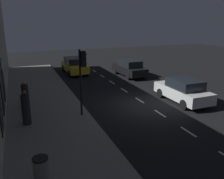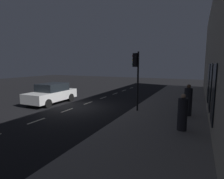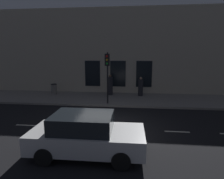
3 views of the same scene
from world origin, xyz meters
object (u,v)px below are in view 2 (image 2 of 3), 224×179
object	(u,v)px
trash_bin	(189,94)
traffic_light	(136,68)
pedestrian_0	(188,101)
pedestrian_1	(182,114)
parked_car_1	(52,93)

from	to	relation	value
trash_bin	traffic_light	bearing A→B (deg)	-118.69
pedestrian_0	pedestrian_1	distance (m)	2.66
traffic_light	pedestrian_0	world-z (taller)	traffic_light
traffic_light	trash_bin	world-z (taller)	traffic_light
parked_car_1	trash_bin	world-z (taller)	parked_car_1
pedestrian_1	parked_car_1	bearing A→B (deg)	-27.58
traffic_light	trash_bin	size ratio (longest dim) A/B	3.99
pedestrian_1	trash_bin	bearing A→B (deg)	-103.34
trash_bin	pedestrian_0	bearing A→B (deg)	-87.84
traffic_light	trash_bin	xyz separation A→B (m)	(2.89, 5.29, -2.24)
pedestrian_0	pedestrian_1	world-z (taller)	pedestrian_0
pedestrian_1	trash_bin	distance (m)	7.79
pedestrian_0	trash_bin	xyz separation A→B (m)	(-0.19, 5.12, -0.36)
parked_car_1	pedestrian_0	world-z (taller)	pedestrian_0
traffic_light	parked_car_1	distance (m)	7.21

